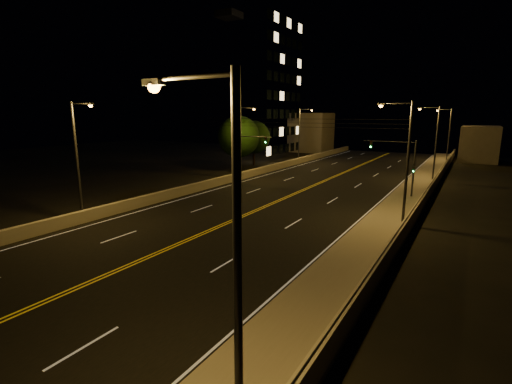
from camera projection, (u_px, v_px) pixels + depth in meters
The scene contains 22 objects.
road at pixel (248, 214), 31.24m from camera, with size 18.00×120.00×0.02m, color black.
sidewalk at pixel (379, 233), 25.83m from camera, with size 3.60×120.00×0.30m, color gray.
curb at pixel (352, 230), 26.78m from camera, with size 0.14×120.00×0.15m, color gray.
parapet_wall at pixel (405, 228), 24.88m from camera, with size 0.30×120.00×1.00m, color #AA9F8D.
jersey_barrier at pixel (163, 196), 35.99m from camera, with size 0.45×120.00×0.95m, color #AA9F8D.
distant_building_right at pixel (479, 144), 66.21m from camera, with size 6.00×10.00×6.19m, color slate.
distant_building_left at pixel (311, 132), 82.78m from camera, with size 8.00×8.00×8.51m, color slate.
parapet_rail at pixel (406, 220), 24.77m from camera, with size 0.06×0.06×120.00m, color black.
lane_markings at pixel (247, 214), 31.17m from camera, with size 17.32×116.00×0.00m.
streetlight_0 at pixel (227, 253), 8.09m from camera, with size 2.55×0.28×9.21m.
streetlight_1 at pixel (404, 155), 27.21m from camera, with size 2.55×0.28×9.21m.
streetlight_2 at pixel (434, 139), 45.17m from camera, with size 2.55×0.28×9.21m.
streetlight_3 at pixel (448, 131), 64.49m from camera, with size 2.55×0.28×9.21m.
streetlight_4 at pixel (79, 154), 28.09m from camera, with size 2.55×0.28×9.21m.
streetlight_5 at pixel (241, 138), 47.23m from camera, with size 2.55×0.28×9.21m.
streetlight_6 at pixel (301, 132), 63.00m from camera, with size 2.55×0.28×9.21m.
traffic_signal_right at pixel (403, 161), 36.54m from camera, with size 5.11×0.31×5.81m.
traffic_signal_left at pixel (243, 152), 45.86m from camera, with size 5.11×0.31×5.81m.
overhead_wires at pixel (296, 123), 37.71m from camera, with size 22.00×0.03×0.83m.
building_tower at pixel (230, 89), 72.65m from camera, with size 24.00×15.00×27.21m.
tree_0 at pixel (239, 137), 53.15m from camera, with size 5.96×5.96×8.08m.
tree_1 at pixel (254, 137), 60.57m from camera, with size 5.35×5.35×7.25m.
Camera 1 is at (15.95, -5.62, 8.29)m, focal length 26.00 mm.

